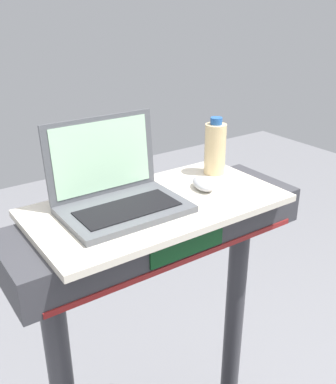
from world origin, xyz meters
The scene contains 4 objects.
desk_board centered at (0.00, 0.70, 1.19)m, with size 0.73×0.38×0.02m, color beige.
laptop centered at (-0.11, 0.73, 1.25)m, with size 0.33×0.25×0.24m.
computer_mouse centered at (0.17, 0.70, 1.22)m, with size 0.06×0.10×0.03m, color #B2B2B7.
water_bottle centered at (0.28, 0.79, 1.29)m, with size 0.07×0.07×0.19m.
Camera 1 is at (-0.63, -0.25, 1.73)m, focal length 41.11 mm.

